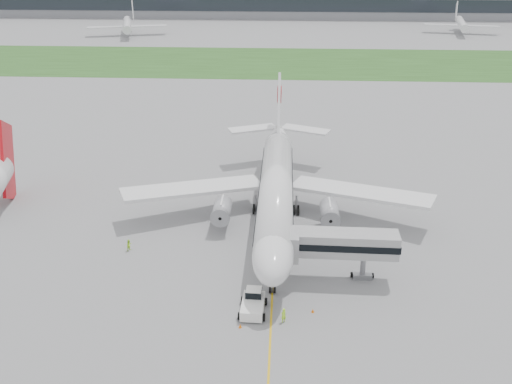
# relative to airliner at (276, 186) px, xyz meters

# --- Properties ---
(ground) EXTENTS (600.00, 600.00, 0.00)m
(ground) POSITION_rel_airliner_xyz_m (0.00, -4.87, -5.66)
(ground) COLOR gray
(ground) RESTS_ON ground
(apron_markings) EXTENTS (70.00, 70.00, 0.04)m
(apron_markings) POSITION_rel_airliner_xyz_m (0.00, -9.87, -5.66)
(apron_markings) COLOR gold
(apron_markings) RESTS_ON ground
(grass_strip) EXTENTS (600.00, 50.00, 0.02)m
(grass_strip) POSITION_rel_airliner_xyz_m (0.00, 115.13, -5.65)
(grass_strip) COLOR #274B1C
(grass_strip) RESTS_ON ground
(terminal_building) EXTENTS (320.00, 22.30, 14.00)m
(terminal_building) POSITION_rel_airliner_xyz_m (0.00, 225.00, 1.34)
(terminal_building) COLOR gray
(terminal_building) RESTS_ON ground
(control_tower) EXTENTS (12.00, 12.00, 56.00)m
(control_tower) POSITION_rel_airliner_xyz_m (-90.00, 227.13, -5.66)
(control_tower) COLOR gray
(control_tower) RESTS_ON ground
(airliner) EXTENTS (48.13, 53.95, 17.88)m
(airliner) POSITION_rel_airliner_xyz_m (0.00, 0.00, 0.00)
(airliner) COLOR silver
(airliner) RESTS_ON ground
(pushback_tug) EXTENTS (3.31, 4.74, 2.37)m
(pushback_tug) POSITION_rel_airliner_xyz_m (-2.19, -23.61, -4.57)
(pushback_tug) COLOR white
(pushback_tug) RESTS_ON ground
(jet_bridge) EXTENTS (15.25, 4.35, 7.04)m
(jet_bridge) POSITION_rel_airliner_xyz_m (7.54, -16.48, -0.45)
(jet_bridge) COLOR gray
(jet_bridge) RESTS_ON ground
(safety_cone_left) EXTENTS (0.38, 0.38, 0.52)m
(safety_cone_left) POSITION_rel_airliner_xyz_m (-3.47, -26.96, -5.40)
(safety_cone_left) COLOR #DE610B
(safety_cone_left) RESTS_ON ground
(safety_cone_right) EXTENTS (0.38, 0.38, 0.52)m
(safety_cone_right) POSITION_rel_airliner_xyz_m (4.87, -23.67, -5.40)
(safety_cone_right) COLOR #DE610B
(safety_cone_right) RESTS_ON ground
(ground_crew_near) EXTENTS (0.80, 0.76, 1.85)m
(ground_crew_near) POSITION_rel_airliner_xyz_m (1.42, -25.63, -4.74)
(ground_crew_near) COLOR #B3FF2A
(ground_crew_near) RESTS_ON ground
(ground_crew_far) EXTENTS (0.97, 1.04, 1.70)m
(ground_crew_far) POSITION_rel_airliner_xyz_m (-20.35, -10.68, -4.81)
(ground_crew_far) COLOR #AFF228
(ground_crew_far) RESTS_ON ground
(distant_aircraft_left) EXTENTS (39.12, 36.32, 12.60)m
(distant_aircraft_left) POSITION_rel_airliner_xyz_m (-66.24, 165.36, -5.66)
(distant_aircraft_left) COLOR silver
(distant_aircraft_left) RESTS_ON ground
(distant_aircraft_right) EXTENTS (35.31, 32.38, 11.82)m
(distant_aircraft_right) POSITION_rel_airliner_xyz_m (76.12, 177.50, -5.66)
(distant_aircraft_right) COLOR silver
(distant_aircraft_right) RESTS_ON ground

